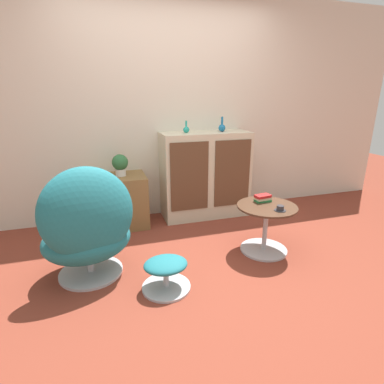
{
  "coord_description": "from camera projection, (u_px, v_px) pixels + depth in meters",
  "views": [
    {
      "loc": [
        -0.82,
        -2.15,
        1.47
      ],
      "look_at": [
        0.02,
        0.54,
        0.55
      ],
      "focal_mm": 28.0,
      "sensor_mm": 36.0,
      "label": 1
    }
  ],
  "objects": [
    {
      "name": "ground_plane",
      "position": [
        208.0,
        269.0,
        2.64
      ],
      "size": [
        12.0,
        12.0,
        0.0
      ],
      "primitive_type": "plane",
      "color": "brown"
    },
    {
      "name": "sideboard",
      "position": [
        205.0,
        175.0,
        3.7
      ],
      "size": [
        1.07,
        0.44,
        1.05
      ],
      "color": "beige",
      "rests_on": "ground_plane"
    },
    {
      "name": "vase_inner_left",
      "position": [
        222.0,
        127.0,
        3.59
      ],
      "size": [
        0.08,
        0.08,
        0.17
      ],
      "color": "#196699",
      "rests_on": "sideboard"
    },
    {
      "name": "egg_chair",
      "position": [
        88.0,
        227.0,
        2.4
      ],
      "size": [
        0.85,
        0.81,
        0.99
      ],
      "color": "#B7B7BC",
      "rests_on": "ground_plane"
    },
    {
      "name": "teacup",
      "position": [
        280.0,
        209.0,
        2.7
      ],
      "size": [
        0.1,
        0.1,
        0.05
      ],
      "color": "#2D2D33",
      "rests_on": "coffee_table"
    },
    {
      "name": "wall_back",
      "position": [
        167.0,
        110.0,
        3.57
      ],
      "size": [
        6.4,
        0.06,
        2.6
      ],
      "color": "beige",
      "rests_on": "ground_plane"
    },
    {
      "name": "coffee_table",
      "position": [
        265.0,
        225.0,
        2.89
      ],
      "size": [
        0.57,
        0.57,
        0.47
      ],
      "color": "#B7B7BC",
      "rests_on": "ground_plane"
    },
    {
      "name": "book_stack",
      "position": [
        263.0,
        198.0,
        2.92
      ],
      "size": [
        0.17,
        0.11,
        0.07
      ],
      "color": "#237038",
      "rests_on": "coffee_table"
    },
    {
      "name": "potted_plant",
      "position": [
        120.0,
        164.0,
        3.33
      ],
      "size": [
        0.18,
        0.18,
        0.24
      ],
      "color": "silver",
      "rests_on": "tv_console"
    },
    {
      "name": "tv_console",
      "position": [
        115.0,
        202.0,
        3.44
      ],
      "size": [
        0.73,
        0.49,
        0.6
      ],
      "color": "brown",
      "rests_on": "ground_plane"
    },
    {
      "name": "vase_leftmost",
      "position": [
        186.0,
        129.0,
        3.46
      ],
      "size": [
        0.07,
        0.07,
        0.14
      ],
      "color": "teal",
      "rests_on": "sideboard"
    },
    {
      "name": "ottoman",
      "position": [
        166.0,
        270.0,
        2.34
      ],
      "size": [
        0.39,
        0.39,
        0.26
      ],
      "color": "#B7B7BC",
      "rests_on": "ground_plane"
    }
  ]
}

